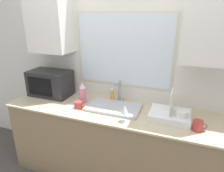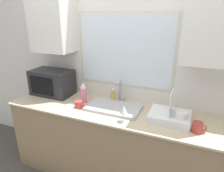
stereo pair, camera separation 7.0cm
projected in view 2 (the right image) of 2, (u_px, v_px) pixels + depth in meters
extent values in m
cube|color=#8C7251|center=(114.00, 144.00, 2.32)|extent=(2.39, 0.63, 0.86)
cube|color=#C6B28E|center=(114.00, 110.00, 2.17)|extent=(2.42, 0.66, 0.02)
cube|color=silver|center=(125.00, 65.00, 2.33)|extent=(6.00, 0.06, 2.60)
cube|color=beige|center=(125.00, 51.00, 2.24)|extent=(1.15, 0.01, 0.85)
cube|color=silver|center=(125.00, 51.00, 2.24)|extent=(1.09, 0.01, 0.79)
cube|color=white|center=(52.00, 21.00, 2.30)|extent=(0.47, 0.32, 0.70)
cube|color=white|center=(213.00, 24.00, 1.69)|extent=(0.47, 0.32, 0.70)
cube|color=#B2B2B7|center=(114.00, 107.00, 2.18)|extent=(0.58, 0.34, 0.03)
cylinder|color=#99999E|center=(120.00, 91.00, 2.31)|extent=(0.03, 0.03, 0.27)
cylinder|color=#99999E|center=(118.00, 83.00, 2.22)|extent=(0.03, 0.13, 0.03)
cylinder|color=#99999E|center=(124.00, 100.00, 2.33)|extent=(0.02, 0.02, 0.06)
cube|color=#232326|center=(52.00, 82.00, 2.54)|extent=(0.52, 0.30, 0.32)
cube|color=black|center=(42.00, 86.00, 2.42)|extent=(0.33, 0.01, 0.22)
cube|color=white|center=(170.00, 116.00, 1.95)|extent=(0.39, 0.32, 0.07)
cube|color=white|center=(171.00, 103.00, 1.90)|extent=(0.01, 0.22, 0.22)
cylinder|color=white|center=(181.00, 115.00, 1.85)|extent=(0.12, 0.12, 0.06)
cylinder|color=#D8728C|center=(84.00, 95.00, 2.32)|extent=(0.08, 0.08, 0.18)
cone|color=silver|center=(83.00, 85.00, 2.28)|extent=(0.07, 0.07, 0.06)
cylinder|color=gold|center=(113.00, 96.00, 2.35)|extent=(0.04, 0.04, 0.13)
cylinder|color=white|center=(113.00, 90.00, 2.33)|extent=(0.02, 0.02, 0.03)
cylinder|color=#A53833|center=(79.00, 105.00, 2.18)|extent=(0.09, 0.09, 0.09)
torus|color=#A53833|center=(83.00, 105.00, 2.16)|extent=(0.05, 0.01, 0.05)
cylinder|color=silver|center=(123.00, 121.00, 1.92)|extent=(0.06, 0.06, 0.00)
cylinder|color=silver|center=(124.00, 117.00, 1.91)|extent=(0.01, 0.01, 0.08)
cone|color=silver|center=(124.00, 109.00, 1.88)|extent=(0.07, 0.07, 0.08)
cylinder|color=#A53833|center=(197.00, 127.00, 1.74)|extent=(0.09, 0.09, 0.10)
torus|color=#A53833|center=(204.00, 128.00, 1.72)|extent=(0.05, 0.01, 0.05)
cylinder|color=white|center=(72.00, 107.00, 2.21)|extent=(0.19, 0.19, 0.01)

